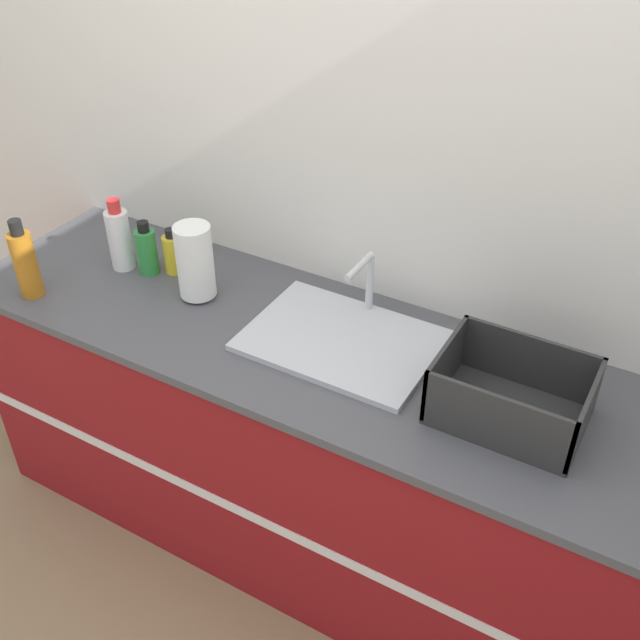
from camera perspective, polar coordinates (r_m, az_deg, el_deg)
name	(u,v)px	position (r m, az deg, el deg)	size (l,w,h in m)	color
ground_plane	(271,606)	(2.76, -3.76, -20.94)	(12.00, 12.00, 0.00)	#937A56
wall_back	(378,182)	(2.34, 4.46, 10.42)	(4.84, 0.06, 2.60)	silver
counter_cabinet	(319,451)	(2.57, -0.05, -9.92)	(2.46, 0.70, 0.92)	maroon
sink	(342,338)	(2.27, 1.69, -1.37)	(0.57, 0.41, 0.23)	silver
paper_towel_roll	(195,262)	(2.44, -9.50, 4.39)	(0.12, 0.12, 0.26)	#4C4C51
dish_rack	(511,398)	(2.05, 14.36, -5.78)	(0.39, 0.29, 0.18)	#2D2D2D
bottle_yellow	(173,253)	(2.62, -11.14, 5.03)	(0.07, 0.07, 0.17)	yellow
bottle_green	(147,250)	(2.63, -13.07, 5.20)	(0.07, 0.07, 0.19)	#2D8C3D
bottle_amber	(25,263)	(2.61, -21.54, 4.09)	(0.08, 0.08, 0.28)	#B26B19
bottle_white_spray	(119,238)	(2.67, -15.03, 6.06)	(0.08, 0.08, 0.26)	white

